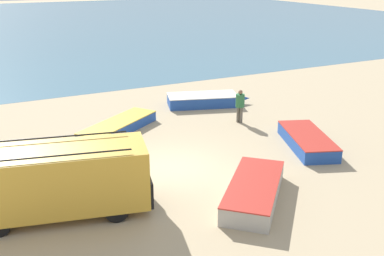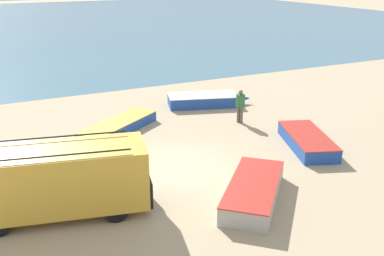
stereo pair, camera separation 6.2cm
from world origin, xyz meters
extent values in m
plane|color=tan|center=(0.00, 0.00, 0.00)|extent=(200.00, 200.00, 0.00)
cube|color=#477084|center=(0.00, 52.00, 0.00)|extent=(120.00, 80.00, 0.01)
cube|color=gold|center=(-4.47, -1.43, 1.20)|extent=(5.65, 3.11, 1.85)
cube|color=black|center=(-1.81, -2.04, 0.70)|extent=(0.50, 1.78, 0.83)
cube|color=#1E232D|center=(-1.89, -2.02, 1.75)|extent=(0.45, 1.70, 0.59)
cylinder|color=black|center=(-2.66, -0.97, 0.35)|extent=(0.73, 0.37, 0.70)
cylinder|color=black|center=(-3.04, -2.63, 0.35)|extent=(0.73, 0.37, 0.70)
cylinder|color=black|center=(-5.89, -0.23, 0.35)|extent=(0.73, 0.37, 0.70)
cylinder|color=black|center=(-4.30, -0.68, 2.25)|extent=(4.28, 1.03, 0.05)
cylinder|color=black|center=(-4.64, -2.17, 2.25)|extent=(4.28, 1.03, 0.05)
cube|color=#234CA3|center=(4.85, 6.88, 0.29)|extent=(4.06, 2.66, 0.57)
cone|color=#234CA3|center=(7.04, 6.20, 0.29)|extent=(0.95, 0.76, 0.54)
cube|color=silver|center=(4.85, 6.88, 0.51)|extent=(0.63, 1.48, 0.05)
cube|color=silver|center=(4.85, 6.88, 0.59)|extent=(4.10, 2.69, 0.04)
cube|color=#234CA3|center=(-0.59, 4.91, 0.23)|extent=(4.33, 3.57, 0.45)
cone|color=#234CA3|center=(-2.78, 3.38, 0.23)|extent=(1.04, 0.90, 0.43)
cube|color=gold|center=(-0.59, 4.91, 0.39)|extent=(0.85, 1.09, 0.05)
cube|color=gold|center=(-0.59, 4.91, 0.47)|extent=(4.37, 3.60, 0.04)
cube|color=#234CA3|center=(5.96, -0.51, 0.27)|extent=(2.69, 3.98, 0.53)
cone|color=#234CA3|center=(6.76, 1.61, 0.27)|extent=(0.76, 0.94, 0.51)
cube|color=#B22D23|center=(5.96, -0.51, 0.47)|extent=(1.34, 0.67, 0.05)
cube|color=#B22D23|center=(5.96, -0.51, 0.55)|extent=(2.72, 4.02, 0.04)
cube|color=#ADA89E|center=(1.37, -3.34, 0.30)|extent=(3.75, 3.86, 0.59)
cone|color=#ADA89E|center=(2.99, -1.62, 0.30)|extent=(1.00, 1.01, 0.57)
cube|color=#B22D23|center=(1.37, -3.34, 0.53)|extent=(1.14, 1.09, 0.05)
cube|color=#B22D23|center=(1.37, -3.34, 0.61)|extent=(3.79, 3.90, 0.04)
cylinder|color=#5B564C|center=(5.17, 3.44, 0.40)|extent=(0.15, 0.15, 0.80)
cylinder|color=#5B564C|center=(5.09, 3.58, 0.40)|extent=(0.15, 0.15, 0.80)
cylinder|color=#2D6B3D|center=(5.13, 3.51, 1.11)|extent=(0.43, 0.43, 0.63)
sphere|color=#8C664C|center=(5.13, 3.51, 1.53)|extent=(0.22, 0.22, 0.22)
camera|label=1|loc=(-6.28, -14.13, 7.17)|focal=42.00mm
camera|label=2|loc=(-6.22, -14.16, 7.17)|focal=42.00mm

